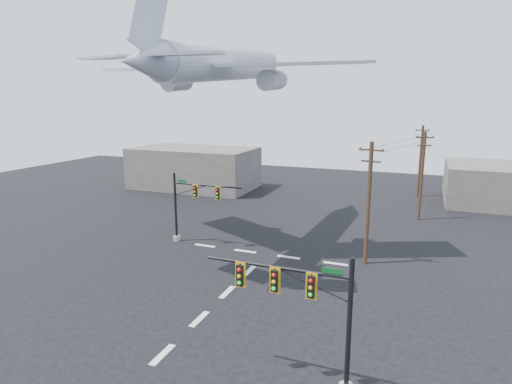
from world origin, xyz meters
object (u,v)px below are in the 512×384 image
at_px(utility_pole_b, 422,174).
at_px(airliner, 224,64).
at_px(signal_mast_near, 310,312).
at_px(signal_mast_far, 189,206).
at_px(utility_pole_a, 369,202).
at_px(utility_pole_c, 420,160).

xyz_separation_m(utility_pole_b, airliner, (-16.83, -14.41, 11.00)).
height_order(signal_mast_near, utility_pole_b, utility_pole_b).
distance_m(signal_mast_far, utility_pole_a, 16.00).
bearing_deg(utility_pole_a, signal_mast_near, -79.04).
distance_m(utility_pole_a, utility_pole_c, 28.03).
bearing_deg(signal_mast_far, utility_pole_a, 2.53).
relative_size(signal_mast_near, airliner, 0.26).
relative_size(utility_pole_b, utility_pole_c, 1.01).
bearing_deg(utility_pole_a, utility_pole_b, 88.80).
bearing_deg(utility_pole_b, signal_mast_far, -162.76).
xyz_separation_m(signal_mast_near, signal_mast_far, (-15.42, 15.85, -0.21)).
bearing_deg(utility_pole_a, utility_pole_c, 95.46).
distance_m(utility_pole_a, airliner, 17.03).
xyz_separation_m(signal_mast_near, airliner, (-12.55, 17.64, 12.37)).
distance_m(signal_mast_far, airliner, 13.03).
xyz_separation_m(signal_mast_near, utility_pole_b, (4.28, 32.05, 1.37)).
xyz_separation_m(utility_pole_a, utility_pole_b, (3.81, 15.50, -0.09)).
height_order(utility_pole_c, airliner, airliner).
relative_size(signal_mast_near, utility_pole_a, 0.72).
xyz_separation_m(signal_mast_far, utility_pole_a, (15.90, 0.70, 1.67)).
bearing_deg(airliner, utility_pole_a, -93.32).
bearing_deg(signal_mast_near, airliner, 125.44).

